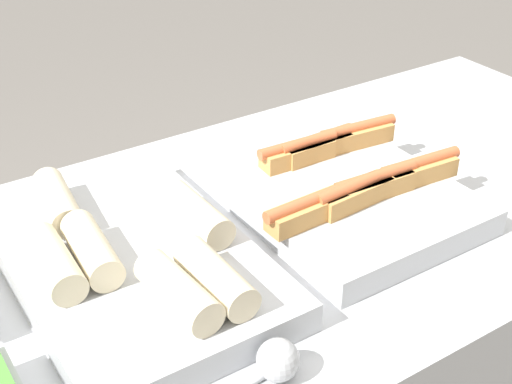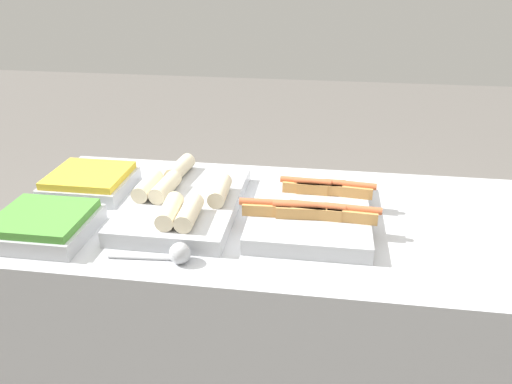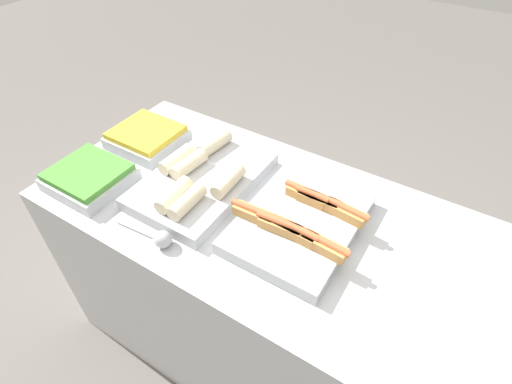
{
  "view_description": "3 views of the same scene",
  "coord_description": "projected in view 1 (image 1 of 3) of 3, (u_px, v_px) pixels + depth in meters",
  "views": [
    {
      "loc": [
        -0.64,
        -0.87,
        1.65
      ],
      "look_at": [
        -0.07,
        0.0,
        1.01
      ],
      "focal_mm": 50.0,
      "sensor_mm": 36.0,
      "label": 1
    },
    {
      "loc": [
        0.13,
        -1.41,
        1.7
      ],
      "look_at": [
        -0.07,
        0.0,
        1.01
      ],
      "focal_mm": 35.0,
      "sensor_mm": 36.0,
      "label": 2
    },
    {
      "loc": [
        0.47,
        -0.87,
        1.95
      ],
      "look_at": [
        -0.07,
        0.0,
        1.01
      ],
      "focal_mm": 28.0,
      "sensor_mm": 36.0,
      "label": 3
    }
  ],
  "objects": [
    {
      "name": "tray_wraps",
      "position": [
        132.0,
        260.0,
        1.13
      ],
      "size": [
        0.35,
        0.54,
        0.1
      ],
      "color": "#B7BABF",
      "rests_on": "counter"
    },
    {
      "name": "tray_hotdogs",
      "position": [
        337.0,
        186.0,
        1.32
      ],
      "size": [
        0.42,
        0.5,
        0.1
      ],
      "color": "#B7BABF",
      "rests_on": "counter"
    },
    {
      "name": "serving_spoon_near",
      "position": [
        272.0,
        364.0,
        0.95
      ],
      "size": [
        0.23,
        0.06,
        0.06
      ],
      "color": "#B2B5BA",
      "rests_on": "counter"
    }
  ]
}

